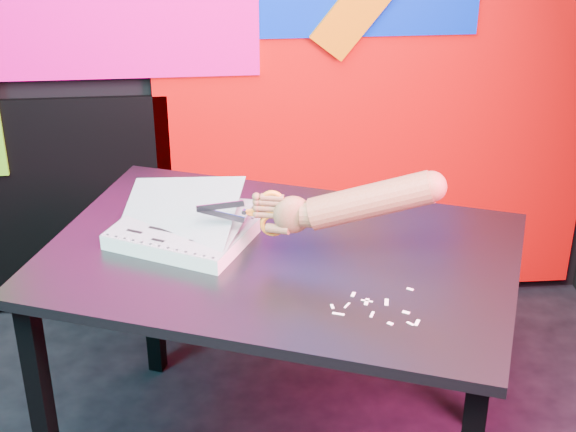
{
  "coord_description": "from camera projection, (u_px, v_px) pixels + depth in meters",
  "views": [
    {
      "loc": [
        0.08,
        -1.48,
        1.91
      ],
      "look_at": [
        0.25,
        0.53,
        0.87
      ],
      "focal_mm": 55.0,
      "sensor_mm": 36.0,
      "label": 1
    }
  ],
  "objects": [
    {
      "name": "room",
      "position": [
        173.0,
        118.0,
        1.56
      ],
      "size": [
        3.01,
        3.01,
        2.71
      ],
      "color": "black",
      "rests_on": "ground"
    },
    {
      "name": "backdrop",
      "position": [
        212.0,
        72.0,
        3.04
      ],
      "size": [
        2.88,
        0.05,
        2.08
      ],
      "color": "#C20606",
      "rests_on": "ground"
    },
    {
      "name": "work_table",
      "position": [
        280.0,
        281.0,
        2.38
      ],
      "size": [
        1.45,
        1.21,
        0.75
      ],
      "rotation": [
        0.0,
        0.0,
        -0.36
      ],
      "color": "black",
      "rests_on": "ground"
    },
    {
      "name": "printout_stack",
      "position": [
        182.0,
        233.0,
        2.39
      ],
      "size": [
        0.43,
        0.39,
        0.19
      ],
      "rotation": [
        0.0,
        0.0,
        -0.48
      ],
      "color": "beige",
      "rests_on": "work_table"
    },
    {
      "name": "scissors",
      "position": [
        266.0,
        213.0,
        2.26
      ],
      "size": [
        0.23,
        0.06,
        0.13
      ],
      "rotation": [
        0.0,
        0.0,
        -0.21
      ],
      "color": "#A1A2B0",
      "rests_on": "printout_stack"
    },
    {
      "name": "hand_forearm",
      "position": [
        357.0,
        203.0,
        2.21
      ],
      "size": [
        0.47,
        0.15,
        0.19
      ],
      "rotation": [
        0.0,
        0.0,
        -0.21
      ],
      "color": "brown",
      "rests_on": "work_table"
    },
    {
      "name": "paper_clippings",
      "position": [
        377.0,
        308.0,
        2.1
      ],
      "size": [
        0.22,
        0.17,
        0.0
      ],
      "color": "white",
      "rests_on": "work_table"
    }
  ]
}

